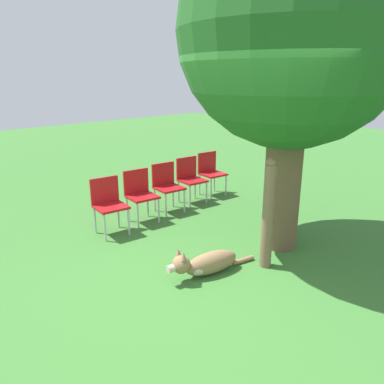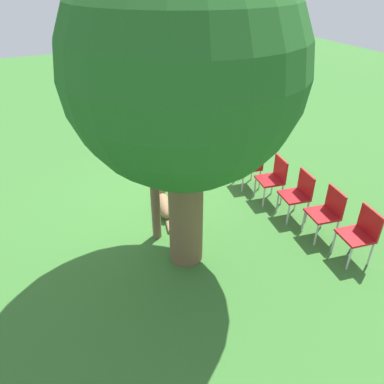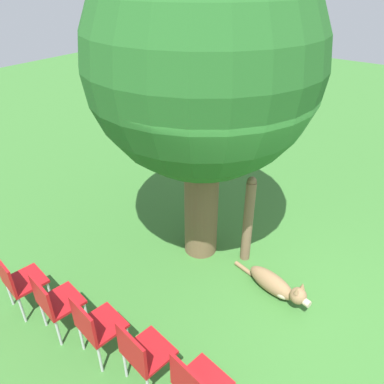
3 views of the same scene
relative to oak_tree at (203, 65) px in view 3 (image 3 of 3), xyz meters
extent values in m
plane|color=#38702D|center=(-0.11, -1.27, -2.75)|extent=(30.00, 30.00, 0.00)
cylinder|color=brown|center=(0.00, 0.00, -1.75)|extent=(0.49, 0.49, 2.01)
sphere|color=#235B23|center=(0.00, 0.00, 0.04)|extent=(2.83, 2.83, 2.83)
ellipsoid|color=olive|center=(-0.14, -1.26, -2.62)|extent=(0.41, 0.75, 0.27)
ellipsoid|color=#C6B293|center=(-0.18, -1.45, -2.63)|extent=(0.26, 0.29, 0.16)
sphere|color=olive|center=(-0.24, -1.66, -2.53)|extent=(0.26, 0.26, 0.21)
cylinder|color=#C6B293|center=(-0.26, -1.78, -2.55)|extent=(0.11, 0.11, 0.09)
cone|color=olive|center=(-0.18, -1.68, -2.40)|extent=(0.07, 0.07, 0.10)
cone|color=olive|center=(-0.29, -1.65, -2.40)|extent=(0.07, 0.07, 0.10)
cylinder|color=olive|center=(-0.02, -0.78, -2.72)|extent=(0.14, 0.33, 0.06)
cylinder|color=brown|center=(0.22, -0.65, -2.11)|extent=(0.14, 0.14, 1.29)
sphere|color=brown|center=(0.22, -0.65, -1.44)|extent=(0.13, 0.13, 0.13)
cube|color=#B21419|center=(-1.97, -1.44, -2.33)|extent=(0.48, 0.50, 0.04)
cube|color=#B21419|center=(-2.16, -1.41, -2.11)|extent=(0.10, 0.44, 0.39)
cylinder|color=#B7B7BC|center=(-1.77, -1.28, -2.55)|extent=(0.03, 0.03, 0.41)
cube|color=#B21419|center=(-2.03, -0.81, -2.33)|extent=(0.48, 0.50, 0.04)
cube|color=#B21419|center=(-2.22, -0.78, -2.11)|extent=(0.10, 0.44, 0.39)
cylinder|color=#B7B7BC|center=(-1.82, -0.65, -2.55)|extent=(0.03, 0.03, 0.41)
cylinder|color=#B7B7BC|center=(-1.88, -1.02, -2.55)|extent=(0.03, 0.03, 0.41)
cylinder|color=#B7B7BC|center=(-2.18, -0.59, -2.55)|extent=(0.03, 0.03, 0.41)
cube|color=#B21419|center=(-2.09, -0.18, -2.33)|extent=(0.48, 0.50, 0.04)
cube|color=#B21419|center=(-2.28, -0.15, -2.11)|extent=(0.10, 0.44, 0.39)
cylinder|color=#B7B7BC|center=(-1.88, -0.02, -2.55)|extent=(0.03, 0.03, 0.41)
cylinder|color=#B7B7BC|center=(-1.94, -0.40, -2.55)|extent=(0.03, 0.03, 0.41)
cylinder|color=#B7B7BC|center=(-2.24, 0.04, -2.55)|extent=(0.03, 0.03, 0.41)
cylinder|color=#B7B7BC|center=(-2.30, -0.34, -2.55)|extent=(0.03, 0.03, 0.41)
cube|color=#B21419|center=(-2.15, 0.45, -2.33)|extent=(0.48, 0.50, 0.04)
cube|color=#B21419|center=(-2.34, 0.48, -2.11)|extent=(0.10, 0.44, 0.39)
cylinder|color=#B7B7BC|center=(-1.94, 0.61, -2.55)|extent=(0.03, 0.03, 0.41)
cylinder|color=#B7B7BC|center=(-2.00, 0.23, -2.55)|extent=(0.03, 0.03, 0.41)
cylinder|color=#B7B7BC|center=(-2.30, 0.66, -2.55)|extent=(0.03, 0.03, 0.41)
cylinder|color=#B7B7BC|center=(-2.35, 0.29, -2.55)|extent=(0.03, 0.03, 0.41)
cube|color=#B21419|center=(-2.21, 1.08, -2.33)|extent=(0.48, 0.50, 0.04)
cube|color=#B21419|center=(-2.40, 1.11, -2.11)|extent=(0.10, 0.44, 0.39)
cylinder|color=#B7B7BC|center=(-2.00, 1.24, -2.55)|extent=(0.03, 0.03, 0.41)
cylinder|color=#B7B7BC|center=(-2.06, 0.86, -2.55)|extent=(0.03, 0.03, 0.41)
cylinder|color=#B7B7BC|center=(-2.35, 1.29, -2.55)|extent=(0.03, 0.03, 0.41)
cylinder|color=#B7B7BC|center=(-2.41, 0.92, -2.55)|extent=(0.03, 0.03, 0.41)
camera|label=1|loc=(2.54, -4.27, -0.49)|focal=35.00mm
camera|label=2|loc=(1.75, 3.96, 1.05)|focal=35.00mm
camera|label=3|loc=(-3.68, -2.58, 1.00)|focal=35.00mm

